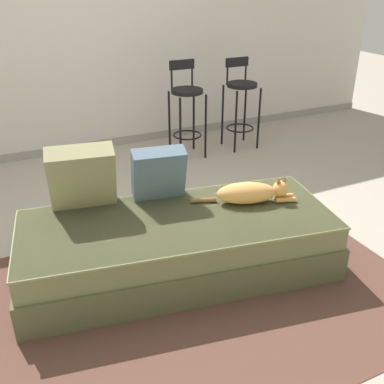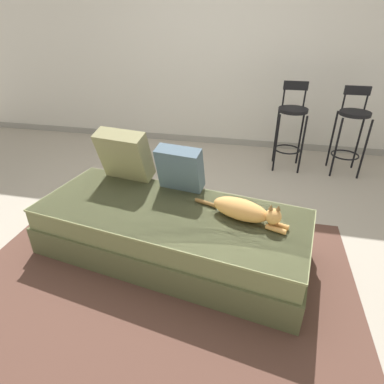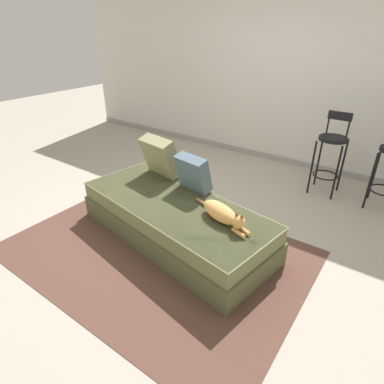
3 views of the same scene
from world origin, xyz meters
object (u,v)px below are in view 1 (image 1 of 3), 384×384
(throw_pillow_middle, at_px, (159,173))
(cat, at_px, (251,193))
(couch, at_px, (178,244))
(bar_stool_by_doorway, at_px, (241,97))
(throw_pillow_corner, at_px, (82,177))
(bar_stool_near_window, at_px, (187,104))

(throw_pillow_middle, relative_size, cat, 0.56)
(cat, bearing_deg, throw_pillow_middle, 148.64)
(couch, height_order, cat, cat)
(bar_stool_by_doorway, bearing_deg, couch, -130.11)
(cat, relative_size, bar_stool_by_doorway, 0.71)
(couch, relative_size, bar_stool_by_doorway, 2.20)
(couch, relative_size, throw_pillow_corner, 4.62)
(throw_pillow_corner, bearing_deg, throw_pillow_middle, -9.56)
(couch, height_order, throw_pillow_corner, throw_pillow_corner)
(bar_stool_near_window, bearing_deg, throw_pillow_middle, -120.72)
(throw_pillow_corner, relative_size, cat, 0.67)
(couch, bearing_deg, bar_stool_near_window, 63.69)
(throw_pillow_middle, distance_m, bar_stool_by_doorway, 2.30)
(throw_pillow_corner, distance_m, bar_stool_by_doorway, 2.64)
(throw_pillow_corner, distance_m, bar_stool_near_window, 2.13)
(throw_pillow_middle, bearing_deg, couch, -90.46)
(throw_pillow_corner, height_order, throw_pillow_middle, throw_pillow_corner)
(cat, bearing_deg, throw_pillow_corner, 158.38)
(throw_pillow_middle, distance_m, bar_stool_near_window, 1.88)
(bar_stool_near_window, bearing_deg, bar_stool_by_doorway, -0.03)
(throw_pillow_corner, xyz_separation_m, cat, (1.07, -0.42, -0.16))
(couch, height_order, throw_pillow_middle, throw_pillow_middle)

